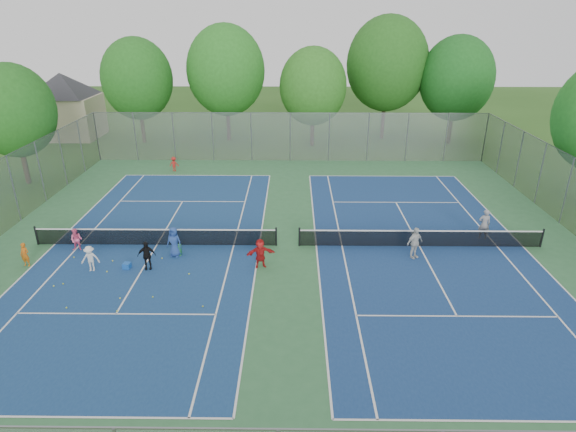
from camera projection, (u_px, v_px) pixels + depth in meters
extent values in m
plane|color=#2B561B|center=(288.00, 246.00, 25.61)|extent=(120.00, 120.00, 0.00)
cube|color=#31693D|center=(288.00, 246.00, 25.61)|extent=(32.00, 32.00, 0.01)
cube|color=navy|center=(157.00, 245.00, 25.68)|extent=(10.97, 23.77, 0.01)
cube|color=navy|center=(419.00, 246.00, 25.53)|extent=(10.97, 23.77, 0.01)
cube|color=black|center=(156.00, 237.00, 25.51)|extent=(12.87, 0.10, 0.91)
cube|color=black|center=(420.00, 239.00, 25.36)|extent=(12.87, 0.10, 0.91)
cube|color=gray|center=(290.00, 137.00, 39.56)|extent=(32.00, 0.10, 4.00)
cube|color=#B7A88C|center=(67.00, 117.00, 47.17)|extent=(6.00, 5.00, 4.00)
pyramid|color=#2D2D33|center=(59.00, 73.00, 45.53)|extent=(11.03, 11.03, 2.20)
cylinder|color=#443326|center=(142.00, 124.00, 45.34)|extent=(0.36, 0.36, 3.50)
ellipsoid|color=#205E1B|center=(137.00, 79.00, 43.72)|extent=(6.40, 6.40, 7.36)
cylinder|color=#443326|center=(228.00, 120.00, 46.10)|extent=(0.36, 0.36, 3.85)
ellipsoid|color=#256B1F|center=(226.00, 70.00, 44.30)|extent=(7.20, 7.20, 8.28)
cylinder|color=#443326|center=(312.00, 129.00, 44.31)|extent=(0.36, 0.36, 3.15)
ellipsoid|color=#2B681E|center=(313.00, 86.00, 42.82)|extent=(6.00, 6.00, 6.90)
cylinder|color=#443326|center=(383.00, 117.00, 46.79)|extent=(0.36, 0.36, 4.20)
ellipsoid|color=#215719|center=(387.00, 64.00, 44.86)|extent=(7.60, 7.60, 8.74)
cylinder|color=#443326|center=(451.00, 125.00, 45.02)|extent=(0.36, 0.36, 3.50)
ellipsoid|color=#18551B|center=(457.00, 78.00, 43.37)|extent=(6.60, 6.60, 7.59)
cylinder|color=#443326|center=(24.00, 162.00, 34.41)|extent=(0.36, 0.36, 3.15)
ellipsoid|color=#1E5819|center=(13.00, 111.00, 32.98)|extent=(5.60, 5.60, 6.44)
cube|color=#1753B3|center=(127.00, 266.00, 23.29)|extent=(0.38, 0.38, 0.29)
cube|color=#248538|center=(178.00, 250.00, 24.53)|extent=(0.29, 0.29, 0.56)
imported|color=#CF6013|center=(25.00, 255.00, 23.34)|extent=(0.49, 0.36, 1.23)
imported|color=#F96090|center=(77.00, 240.00, 24.91)|extent=(0.60, 0.47, 1.21)
imported|color=silver|center=(90.00, 259.00, 22.89)|extent=(0.91, 0.60, 1.30)
imported|color=black|center=(147.00, 255.00, 23.02)|extent=(0.91, 0.51, 1.46)
imported|color=navy|center=(174.00, 242.00, 24.25)|extent=(0.88, 0.68, 1.59)
imported|color=red|center=(260.00, 253.00, 23.20)|extent=(1.45, 0.76, 1.49)
imported|color=#B21E19|center=(174.00, 164.00, 37.44)|extent=(0.78, 0.49, 1.15)
imported|color=gray|center=(484.00, 224.00, 26.08)|extent=(0.66, 0.46, 1.73)
imported|color=silver|center=(415.00, 243.00, 24.05)|extent=(1.04, 0.84, 1.66)
sphere|color=yellow|center=(120.00, 299.00, 20.82)|extent=(0.07, 0.07, 0.07)
sphere|color=#BEDC33|center=(153.00, 297.00, 20.92)|extent=(0.07, 0.07, 0.07)
sphere|color=gold|center=(113.00, 261.00, 23.95)|extent=(0.07, 0.07, 0.07)
sphere|color=#E9F438|center=(107.00, 272.00, 22.96)|extent=(0.07, 0.07, 0.07)
sphere|color=#D3E835|center=(54.00, 286.00, 21.75)|extent=(0.07, 0.07, 0.07)
sphere|color=#CAEA36|center=(67.00, 308.00, 20.15)|extent=(0.07, 0.07, 0.07)
sphere|color=#C8D832|center=(162.00, 259.00, 24.21)|extent=(0.07, 0.07, 0.07)
sphere|color=#A6C42D|center=(117.00, 311.00, 19.93)|extent=(0.07, 0.07, 0.07)
sphere|color=#B7C82E|center=(74.00, 258.00, 24.30)|extent=(0.07, 0.07, 0.07)
sphere|color=#B1C12D|center=(203.00, 307.00, 20.24)|extent=(0.07, 0.07, 0.07)
sphere|color=#ADC72E|center=(63.00, 284.00, 21.93)|extent=(0.07, 0.07, 0.07)
sphere|color=#D5F338|center=(189.00, 274.00, 22.76)|extent=(0.07, 0.07, 0.07)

